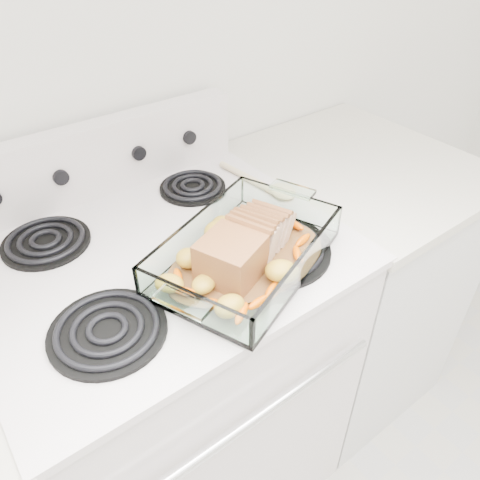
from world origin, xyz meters
TOP-DOWN VIEW (x-y plane):
  - electric_range at (0.00, 1.66)m, footprint 0.78×0.70m
  - counter_right at (0.67, 1.66)m, footprint 0.58×0.68m
  - baking_dish at (0.11, 1.49)m, footprint 0.38×0.25m
  - pork_roast at (0.10, 1.49)m, footprint 0.25×0.11m
  - roast_vegetables at (0.11, 1.52)m, footprint 0.32×0.17m
  - wooden_spoon at (0.35, 1.70)m, footprint 0.08×0.25m

SIDE VIEW (x-z plane):
  - counter_right at x=0.67m, z-range 0.00..0.93m
  - electric_range at x=0.00m, z-range -0.08..1.04m
  - wooden_spoon at x=0.35m, z-range 0.94..0.95m
  - baking_dish at x=0.11m, z-range 0.93..1.00m
  - roast_vegetables at x=0.11m, z-range 0.95..0.99m
  - pork_roast at x=0.10m, z-range 0.95..1.04m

